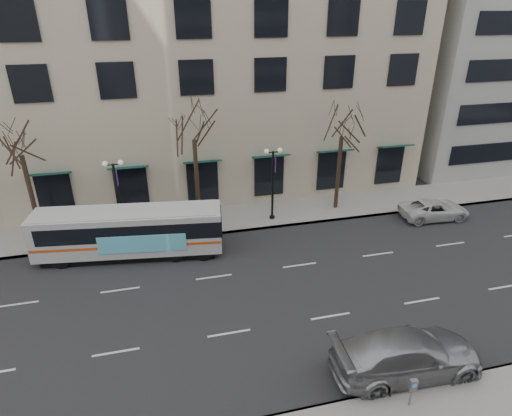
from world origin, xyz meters
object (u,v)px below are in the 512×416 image
object	(u,v)px
tree_far_right	(343,123)
silver_car	(407,354)
lamp_post_right	(273,181)
tree_far_mid	(193,125)
tree_far_left	(18,139)
lamp_post_left	(118,195)
city_bus	(130,231)
white_pickup	(434,209)
pay_station	(413,387)

from	to	relation	value
tree_far_right	silver_car	xyz separation A→B (m)	(-3.39, -15.00, -5.52)
tree_far_right	lamp_post_right	world-z (taller)	tree_far_right
tree_far_mid	lamp_post_right	world-z (taller)	tree_far_mid
tree_far_right	tree_far_mid	bearing A→B (deg)	180.00
tree_far_left	silver_car	bearing A→B (deg)	-42.09
tree_far_left	lamp_post_left	size ratio (longest dim) A/B	1.60
tree_far_right	city_bus	size ratio (longest dim) A/B	0.73
lamp_post_right	city_bus	size ratio (longest dim) A/B	0.47
tree_far_right	lamp_post_right	xyz separation A→B (m)	(-4.99, -0.60, -3.48)
lamp_post_right	white_pickup	world-z (taller)	lamp_post_right
tree_far_right	city_bus	xyz separation A→B (m)	(-14.36, -3.01, -4.82)
city_bus	pay_station	xyz separation A→B (m)	(10.18, -13.62, -0.54)
tree_far_left	lamp_post_right	size ratio (longest dim) A/B	1.60
tree_far_left	white_pickup	world-z (taller)	tree_far_left
lamp_post_right	pay_station	distance (m)	16.17
pay_station	white_pickup	bearing A→B (deg)	59.44
tree_far_left	city_bus	world-z (taller)	tree_far_left
silver_car	white_pickup	size ratio (longest dim) A/B	1.30
white_pickup	pay_station	xyz separation A→B (m)	(-10.30, -13.65, 0.40)
lamp_post_left	white_pickup	bearing A→B (deg)	-6.45
tree_far_right	lamp_post_left	xyz separation A→B (m)	(-14.99, -0.60, -3.48)
lamp_post_right	city_bus	bearing A→B (deg)	-165.55
lamp_post_right	tree_far_right	bearing A→B (deg)	6.85
tree_far_right	city_bus	world-z (taller)	tree_far_right
silver_car	lamp_post_right	bearing A→B (deg)	8.63
tree_far_mid	lamp_post_right	xyz separation A→B (m)	(5.01, -0.60, -3.96)
lamp_post_left	lamp_post_right	size ratio (longest dim) A/B	1.00
lamp_post_right	white_pickup	xyz separation A→B (m)	(11.11, -2.39, -2.28)
tree_far_mid	silver_car	xyz separation A→B (m)	(6.61, -15.00, -6.00)
lamp_post_right	silver_car	xyz separation A→B (m)	(1.60, -14.40, -2.04)
tree_far_mid	silver_car	distance (m)	17.46
white_pickup	pay_station	size ratio (longest dim) A/B	3.79
lamp_post_left	lamp_post_right	distance (m)	10.00
tree_far_mid	silver_car	bearing A→B (deg)	-66.22
city_bus	white_pickup	distance (m)	20.50
silver_car	white_pickup	xyz separation A→B (m)	(9.51, 12.01, -0.24)
tree_far_right	lamp_post_right	distance (m)	6.11
tree_far_left	tree_far_mid	size ratio (longest dim) A/B	0.98
city_bus	silver_car	distance (m)	16.26
tree_far_right	city_bus	distance (m)	15.44
tree_far_mid	pay_station	world-z (taller)	tree_far_mid
white_pickup	tree_far_right	bearing A→B (deg)	67.77
tree_far_right	pay_station	size ratio (longest dim) A/B	6.40
lamp_post_right	silver_car	world-z (taller)	lamp_post_right
lamp_post_left	tree_far_left	bearing A→B (deg)	173.17
tree_far_right	white_pickup	xyz separation A→B (m)	(6.12, -2.99, -5.76)
lamp_post_left	lamp_post_right	bearing A→B (deg)	0.00
tree_far_mid	white_pickup	distance (m)	17.54
silver_car	white_pickup	world-z (taller)	silver_car
city_bus	silver_car	world-z (taller)	city_bus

